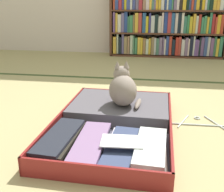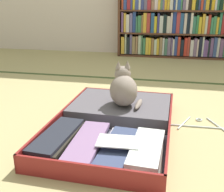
{
  "view_description": "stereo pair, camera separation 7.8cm",
  "coord_description": "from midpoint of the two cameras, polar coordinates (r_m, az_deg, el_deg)",
  "views": [
    {
      "loc": [
        0.14,
        -1.49,
        0.73
      ],
      "look_at": [
        -0.09,
        0.03,
        0.18
      ],
      "focal_mm": 43.93,
      "sensor_mm": 36.0,
      "label": 1
    },
    {
      "loc": [
        0.22,
        -1.48,
        0.73
      ],
      "look_at": [
        -0.09,
        0.03,
        0.18
      ],
      "focal_mm": 43.93,
      "sensor_mm": 36.0,
      "label": 2
    }
  ],
  "objects": [
    {
      "name": "ground_plane",
      "position": [
        1.67,
        4.2,
        -6.54
      ],
      "size": [
        10.0,
        10.0,
        0.0
      ],
      "primitive_type": "plane",
      "color": "tan"
    },
    {
      "name": "open_suitcase",
      "position": [
        1.64,
        1.83,
        -5.3
      ],
      "size": [
        0.68,
        1.01,
        0.09
      ],
      "color": "maroon",
      "rests_on": "ground_plane"
    },
    {
      "name": "bookshelf",
      "position": [
        3.76,
        13.73,
        14.46
      ],
      "size": [
        1.51,
        0.23,
        0.91
      ],
      "color": "brown",
      "rests_on": "ground_plane"
    },
    {
      "name": "black_cat",
      "position": [
        1.72,
        3.71,
        1.48
      ],
      "size": [
        0.24,
        0.27,
        0.28
      ],
      "color": "gray",
      "rests_on": "open_suitcase"
    },
    {
      "name": "tatami_border",
      "position": [
        2.65,
        7.26,
        3.4
      ],
      "size": [
        4.8,
        0.05,
        0.0
      ],
      "color": "#3C4F26",
      "rests_on": "ground_plane"
    },
    {
      "name": "clothes_hanger",
      "position": [
        1.79,
        19.12,
        -5.61
      ],
      "size": [
        0.39,
        0.2,
        0.01
      ],
      "color": "silver",
      "rests_on": "ground_plane"
    }
  ]
}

